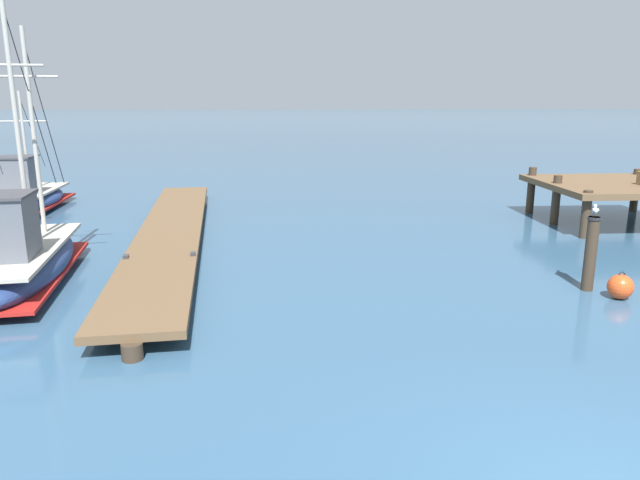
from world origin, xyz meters
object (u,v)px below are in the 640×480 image
at_px(fishing_boat_2, 27,196).
at_px(perched_seagull, 595,210).
at_px(mooring_buoy, 620,287).
at_px(fishing_boat_1, 28,258).
at_px(mooring_piling, 591,252).

distance_m(fishing_boat_2, perched_seagull, 19.80).
relative_size(perched_seagull, mooring_buoy, 0.59).
xyz_separation_m(fishing_boat_1, fishing_boat_2, (-3.69, 9.49, -0.06)).
xyz_separation_m(fishing_boat_1, perched_seagull, (12.75, -1.47, 1.21)).
bearing_deg(fishing_boat_2, mooring_buoy, -34.53).
distance_m(mooring_piling, perched_seagull, 0.96).
height_order(perched_seagull, mooring_buoy, perched_seagull).
bearing_deg(perched_seagull, mooring_piling, 65.99).
distance_m(perched_seagull, mooring_buoy, 1.74).
xyz_separation_m(fishing_boat_2, mooring_buoy, (16.84, -11.59, -0.31)).
bearing_deg(mooring_piling, fishing_boat_2, 146.32).
height_order(fishing_boat_2, mooring_piling, fishing_boat_2).
distance_m(fishing_boat_2, mooring_piling, 19.77).
bearing_deg(mooring_piling, fishing_boat_1, 173.44).
xyz_separation_m(fishing_boat_2, mooring_piling, (16.45, -10.96, 0.30)).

